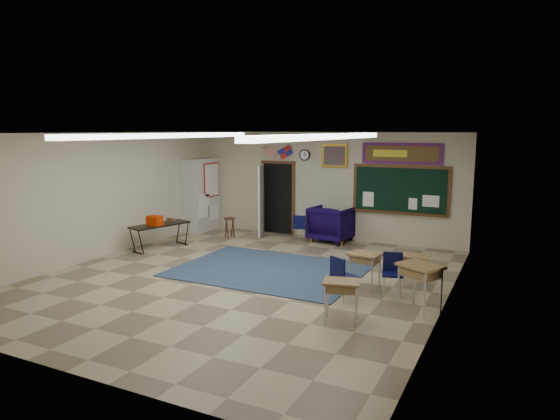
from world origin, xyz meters
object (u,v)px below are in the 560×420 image
at_px(student_desk_front_left, 364,269).
at_px(wooden_stool, 230,227).
at_px(wingback_armchair, 332,224).
at_px(student_desk_front_right, 414,269).
at_px(folding_table, 160,235).

relative_size(student_desk_front_left, wooden_stool, 1.20).
distance_m(wingback_armchair, student_desk_front_left, 4.18).
bearing_deg(wooden_stool, student_desk_front_left, -30.07).
bearing_deg(student_desk_front_right, wingback_armchair, 134.54).
bearing_deg(student_desk_front_left, folding_table, -179.34).
xyz_separation_m(wingback_armchair, student_desk_front_right, (2.88, -3.14, -0.13)).
relative_size(folding_table, wooden_stool, 2.85).
distance_m(student_desk_front_right, wooden_stool, 6.09).
bearing_deg(folding_table, wooden_stool, 80.59).
bearing_deg(folding_table, student_desk_front_left, 7.78).
height_order(student_desk_front_right, wooden_stool, student_desk_front_right).
distance_m(folding_table, wooden_stool, 2.14).
distance_m(wingback_armchair, folding_table, 4.63).
xyz_separation_m(student_desk_front_right, wooden_stool, (-5.65, 2.27, -0.06)).
height_order(student_desk_front_left, folding_table, folding_table).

